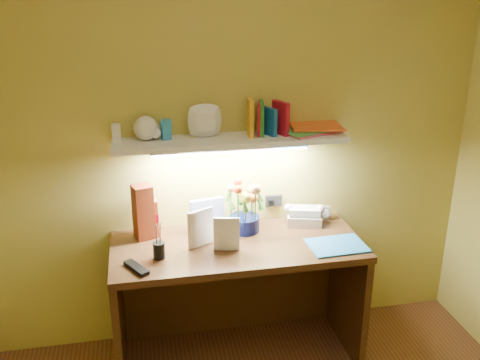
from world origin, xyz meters
name	(u,v)px	position (x,y,z in m)	size (l,w,h in m)	color
desk	(238,301)	(0.00, 1.20, 0.38)	(1.40, 0.60, 0.75)	#371A0F
flower_bouquet	(244,206)	(0.07, 1.36, 0.91)	(0.20, 0.20, 0.31)	#060E3D
telephone	(304,214)	(0.45, 1.39, 0.81)	(0.20, 0.15, 0.12)	beige
desk_clock	(323,212)	(0.58, 1.43, 0.79)	(0.09, 0.04, 0.09)	silver
whisky_bottle	(151,213)	(-0.47, 1.39, 0.89)	(0.08, 0.08, 0.28)	#AF4C1B
whisky_box	(143,212)	(-0.51, 1.38, 0.91)	(0.10, 0.10, 0.32)	#63220C
pen_cup	(159,245)	(-0.44, 1.12, 0.83)	(0.06, 0.06, 0.15)	black
art_card	(208,216)	(-0.14, 1.39, 0.85)	(0.20, 0.04, 0.20)	white
tv_remote	(136,268)	(-0.56, 1.02, 0.76)	(0.05, 0.18, 0.02)	black
blue_folder	(337,245)	(0.53, 1.07, 0.75)	(0.31, 0.23, 0.01)	#2C8AD3
desk_book_a	(188,232)	(-0.28, 1.18, 0.86)	(0.16, 0.02, 0.22)	white
desk_book_b	(214,234)	(-0.14, 1.15, 0.85)	(0.14, 0.01, 0.19)	white
wall_shelf	(232,134)	(0.01, 1.38, 1.33)	(1.32, 0.35, 0.24)	white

